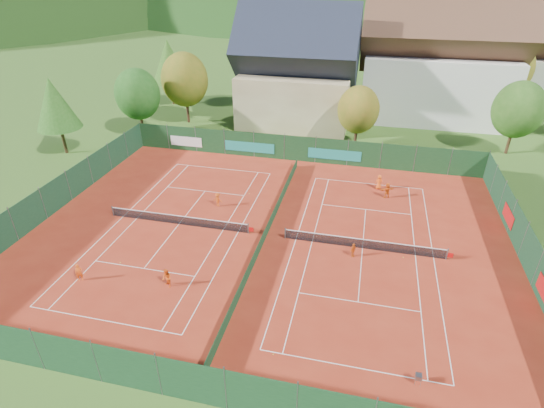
{
  "coord_description": "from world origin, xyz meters",
  "views": [
    {
      "loc": [
        7.23,
        -28.92,
        20.15
      ],
      "look_at": [
        0.0,
        2.0,
        2.0
      ],
      "focal_mm": 28.0,
      "sensor_mm": 36.0,
      "label": 1
    }
  ],
  "objects": [
    {
      "name": "tree_east_front",
      "position": [
        24.0,
        24.0,
        5.39
      ],
      "size": [
        5.72,
        5.72,
        8.69
      ],
      "color": "#472E19",
      "rests_on": "ground"
    },
    {
      "name": "hotel_block_a",
      "position": [
        16.0,
        36.0,
        7.38
      ],
      "size": [
        21.6,
        11.0,
        17.25
      ],
      "color": "silver",
      "rests_on": "ground"
    },
    {
      "name": "player_right_near",
      "position": [
        7.27,
        -1.23,
        0.6
      ],
      "size": [
        0.63,
        0.74,
        1.2
      ],
      "primitive_type": "imported",
      "rotation": [
        0.0,
        0.0,
        0.98
      ],
      "color": "#DD5913",
      "rests_on": "ground"
    },
    {
      "name": "player_left_far",
      "position": [
        -5.7,
        3.89,
        0.68
      ],
      "size": [
        0.95,
        0.63,
        1.36
      ],
      "primitive_type": "imported",
      "rotation": [
        0.0,
        0.0,
        2.99
      ],
      "color": "#DB4E13",
      "rests_on": "ground"
    },
    {
      "name": "tennis_net_left",
      "position": [
        -7.85,
        0.0,
        0.51
      ],
      "size": [
        13.3,
        0.1,
        1.02
      ],
      "color": "#59595B",
      "rests_on": "ground"
    },
    {
      "name": "player_right_far_a",
      "position": [
        9.07,
        10.95,
        0.76
      ],
      "size": [
        0.86,
        0.69,
        1.53
      ],
      "primitive_type": "imported",
      "rotation": [
        0.0,
        0.0,
        3.45
      ],
      "color": "#FA5916",
      "rests_on": "ground"
    },
    {
      "name": "fence_east",
      "position": [
        20.0,
        0.05,
        1.48
      ],
      "size": [
        0.09,
        32.0,
        3.0
      ],
      "color": "#12331D",
      "rests_on": "ground"
    },
    {
      "name": "tree_west_front",
      "position": [
        -22.0,
        20.0,
        5.39
      ],
      "size": [
        5.72,
        5.72,
        8.69
      ],
      "color": "#422C17",
      "rests_on": "ground"
    },
    {
      "name": "loose_ball_1",
      "position": [
        3.36,
        -12.06,
        0.03
      ],
      "size": [
        0.07,
        0.07,
        0.07
      ],
      "primitive_type": "sphere",
      "color": "#CCD833",
      "rests_on": "ground"
    },
    {
      "name": "ball_hopper",
      "position": [
        11.51,
        -12.17,
        0.56
      ],
      "size": [
        0.34,
        0.34,
        0.8
      ],
      "color": "slate",
      "rests_on": "ground"
    },
    {
      "name": "loose_ball_2",
      "position": [
        -0.76,
        4.5,
        0.03
      ],
      "size": [
        0.07,
        0.07,
        0.07
      ],
      "primitive_type": "sphere",
      "color": "#CCD833",
      "rests_on": "ground"
    },
    {
      "name": "player_right_far_b",
      "position": [
        9.87,
        9.23,
        0.79
      ],
      "size": [
        1.51,
        1.07,
        1.57
      ],
      "primitive_type": "imported",
      "rotation": [
        0.0,
        0.0,
        3.6
      ],
      "color": "#DD5713",
      "rests_on": "ground"
    },
    {
      "name": "tree_west_side",
      "position": [
        -28.0,
        12.0,
        6.06
      ],
      "size": [
        5.04,
        5.04,
        9.0
      ],
      "color": "#442F18",
      "rests_on": "ground"
    },
    {
      "name": "court_markings_left",
      "position": [
        -8.0,
        0.0,
        0.01
      ],
      "size": [
        11.03,
        23.83,
        0.0
      ],
      "color": "white",
      "rests_on": "ground"
    },
    {
      "name": "clay_pad",
      "position": [
        0.0,
        0.0,
        0.01
      ],
      "size": [
        40.0,
        32.0,
        0.01
      ],
      "primitive_type": "cube",
      "color": "#9C2917",
      "rests_on": "ground"
    },
    {
      "name": "tree_west_mid",
      "position": [
        -18.0,
        26.0,
        6.07
      ],
      "size": [
        6.44,
        6.44,
        9.78
      ],
      "color": "#462719",
      "rests_on": "ground"
    },
    {
      "name": "loose_ball_4",
      "position": [
        11.17,
        -0.51,
        0.03
      ],
      "size": [
        0.07,
        0.07,
        0.07
      ],
      "primitive_type": "sphere",
      "color": "#CCD833",
      "rests_on": "ground"
    },
    {
      "name": "loose_ball_3",
      "position": [
        -3.48,
        6.88,
        0.03
      ],
      "size": [
        0.07,
        0.07,
        0.07
      ],
      "primitive_type": "sphere",
      "color": "#CCD833",
      "rests_on": "ground"
    },
    {
      "name": "fence_north",
      "position": [
        -0.46,
        15.99,
        1.47
      ],
      "size": [
        40.0,
        0.1,
        3.0
      ],
      "color": "#14381A",
      "rests_on": "ground"
    },
    {
      "name": "tree_east_back",
      "position": [
        26.0,
        40.0,
        6.74
      ],
      "size": [
        7.15,
        7.15,
        10.86
      ],
      "color": "#422517",
      "rests_on": "ground"
    },
    {
      "name": "hotel_block_b",
      "position": [
        30.0,
        44.0,
        6.62
      ],
      "size": [
        17.28,
        10.0,
        15.5
      ],
      "color": "silver",
      "rests_on": "ground"
    },
    {
      "name": "fence_south",
      "position": [
        0.0,
        -16.0,
        1.5
      ],
      "size": [
        40.0,
        0.04,
        3.0
      ],
      "color": "#153B1F",
      "rests_on": "ground"
    },
    {
      "name": "tree_west_back",
      "position": [
        -24.0,
        34.0,
        6.74
      ],
      "size": [
        5.6,
        5.6,
        10.0
      ],
      "color": "#462919",
      "rests_on": "ground"
    },
    {
      "name": "ground",
      "position": [
        0.0,
        0.0,
        -0.02
      ],
      "size": [
        600.0,
        600.0,
        0.0
      ],
      "primitive_type": "plane",
      "color": "#30571B",
      "rests_on": "ground"
    },
    {
      "name": "player_left_mid",
      "position": [
        -5.34,
        -7.85,
        0.74
      ],
      "size": [
        0.91,
        0.87,
        1.48
      ],
      "primitive_type": "imported",
      "rotation": [
        0.0,
        0.0,
        -0.6
      ],
      "color": "orange",
      "rests_on": "ground"
    },
    {
      "name": "player_left_near",
      "position": [
        -11.81,
        -8.67,
        0.7
      ],
      "size": [
        0.61,
        0.57,
        1.4
      ],
      "primitive_type": "imported",
      "rotation": [
        0.0,
        0.0,
        0.64
      ],
      "color": "#EF5915",
      "rests_on": "ground"
    },
    {
      "name": "fence_west",
      "position": [
        -20.0,
        0.0,
        1.5
      ],
      "size": [
        0.04,
        32.0,
        3.0
      ],
      "color": "#163C23",
      "rests_on": "ground"
    },
    {
      "name": "tree_center",
      "position": [
        6.0,
        22.0,
        4.72
      ],
      "size": [
        5.01,
        5.01,
        7.6
      ],
      "color": "#482919",
      "rests_on": "ground"
    },
    {
      "name": "court_markings_right",
      "position": [
        8.0,
        0.0,
        0.01
      ],
      "size": [
        11.03,
        23.83,
        0.0
      ],
      "color": "white",
      "rests_on": "ground"
    },
    {
      "name": "tennis_net_right",
      "position": [
        8.15,
        0.0,
        0.51
      ],
      "size": [
        13.3,
        0.1,
        1.02
      ],
      "color": "#59595B",
      "rests_on": "ground"
    },
    {
      "name": "court_divider",
      "position": [
        0.0,
        0.0,
        0.5
      ],
      "size": [
        0.03,
        28.8,
        1.0
      ],
      "color": "#14381E",
      "rests_on": "ground"
    },
    {
      "name": "loose_ball_0",
      "position": [
        -10.12,
        -6.16,
        0.03
      ],
      "size": [
        0.07,
        0.07,
        0.07
      ],
      "primitive_type": "sphere",
      "color": "#CCD833",
      "rests_on": "ground"
    },
    {
      "name": "chalet",
      "position": [
        -3.0,
        30.0,
        6.62
      ],
      "size": [
        16.2,
        12.0,
        16.0
      ],
      "color": "beige",
      "rests_on": "ground"
    },
    {
      "name": "mountain_backdrop",
      "position": [
        28.54,
        233.48,
        -39.64
      ],
      "size": [
        820.0,
        530.0,
        242.0
      ],
      "color": "black",
      "rests_on": "ground"
    }
  ]
}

